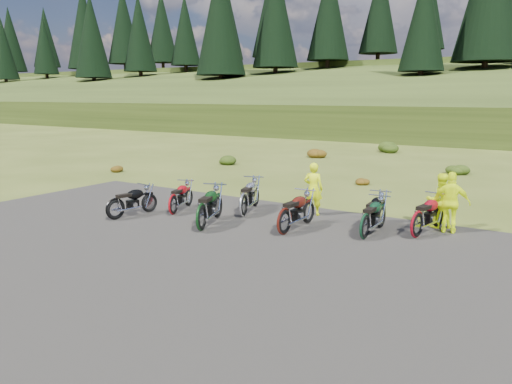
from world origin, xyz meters
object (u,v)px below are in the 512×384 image
Objects in this scene: motorcycle_3 at (244,217)px; motorcycle_7 at (364,240)px; person_middle at (313,190)px; motorcycle_0 at (116,220)px.

motorcycle_3 is 4.17m from motorcycle_7.
person_middle is (-2.41, 1.75, 0.85)m from motorcycle_7.
motorcycle_0 is 7.57m from motorcycle_7.
motorcycle_0 is at bearing 110.97° from motorcycle_3.
motorcycle_3 is at bearing 28.08° from person_middle.
motorcycle_3 reaches higher than motorcycle_7.
motorcycle_7 is (7.27, 2.13, 0.00)m from motorcycle_0.
person_middle reaches higher than motorcycle_0.
person_middle is (1.75, 1.41, 0.85)m from motorcycle_3.
motorcycle_7 is (4.16, -0.34, 0.00)m from motorcycle_3.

